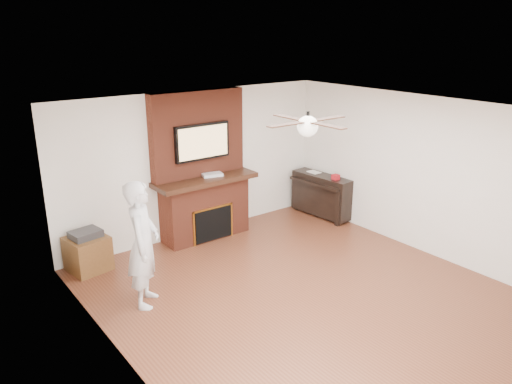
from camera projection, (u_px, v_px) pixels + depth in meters
room_shell at (305, 208)px, 6.44m from camera, size 5.36×5.86×2.86m
fireplace at (202, 181)px, 8.44m from camera, size 1.78×0.64×2.50m
tv at (202, 142)px, 8.19m from camera, size 1.00×0.08×0.60m
ceiling_fan at (308, 125)px, 6.09m from camera, size 1.21×1.21×0.31m
person at (143, 244)px, 6.35m from camera, size 0.70×0.74×1.69m
side_table at (88, 252)px, 7.43m from camera, size 0.63×0.63×0.63m
piano at (322, 194)px, 9.52m from camera, size 0.56×1.27×0.90m
cable_box at (212, 175)px, 8.41m from camera, size 0.37×0.27×0.05m
candle_orange at (202, 238)px, 8.45m from camera, size 0.07×0.07×0.13m
candle_green at (205, 238)px, 8.51m from camera, size 0.06×0.06×0.10m
candle_blue at (219, 235)px, 8.63m from camera, size 0.06×0.06×0.09m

